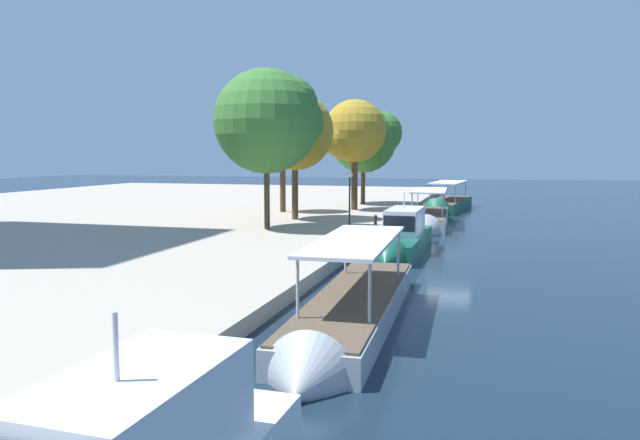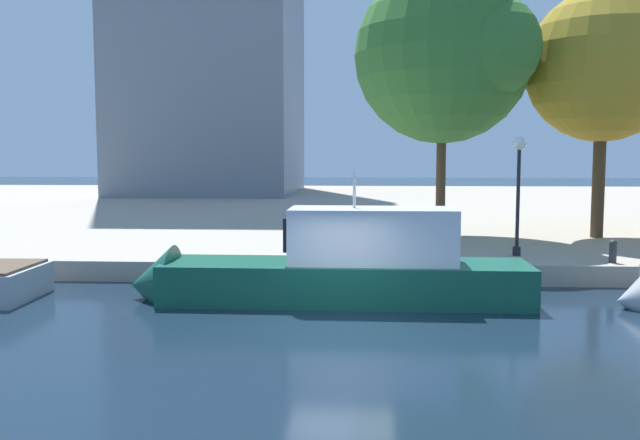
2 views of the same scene
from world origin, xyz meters
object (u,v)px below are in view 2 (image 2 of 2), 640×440
at_px(mooring_bollard_0, 613,250).
at_px(tree_0, 610,64).
at_px(lamp_post, 519,179).
at_px(motor_yacht_2, 328,273).
at_px(tree_3, 451,49).

height_order(mooring_bollard_0, tree_0, tree_0).
distance_m(mooring_bollard_0, lamp_post, 3.67).
height_order(motor_yacht_2, mooring_bollard_0, motor_yacht_2).
bearing_deg(tree_0, mooring_bollard_0, -106.83).
bearing_deg(tree_0, tree_3, -175.89).
relative_size(motor_yacht_2, lamp_post, 2.78).
distance_m(mooring_bollard_0, tree_0, 9.69).
height_order(motor_yacht_2, lamp_post, lamp_post).
distance_m(lamp_post, tree_0, 8.46).
bearing_deg(mooring_bollard_0, motor_yacht_2, -159.96).
height_order(lamp_post, tree_3, tree_3).
distance_m(motor_yacht_2, lamp_post, 7.96).
xyz_separation_m(motor_yacht_2, lamp_post, (6.08, 4.53, 2.42)).
relative_size(mooring_bollard_0, tree_3, 0.07).
height_order(lamp_post, tree_0, tree_0).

